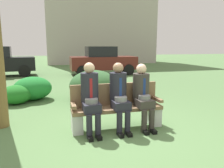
% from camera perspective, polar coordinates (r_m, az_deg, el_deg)
% --- Properties ---
extents(ground_plane, '(80.00, 80.00, 0.00)m').
position_cam_1_polar(ground_plane, '(4.24, 2.73, -12.89)').
color(ground_plane, '#517544').
extents(park_bench, '(1.84, 0.44, 0.90)m').
position_cam_1_polar(park_bench, '(4.39, 1.20, -6.30)').
color(park_bench, brown).
rests_on(park_bench, ground).
extents(seated_man_left, '(0.34, 0.72, 1.35)m').
position_cam_1_polar(seated_man_left, '(4.06, -5.80, -2.84)').
color(seated_man_left, '#23232D').
rests_on(seated_man_left, ground).
extents(seated_man_middle, '(0.34, 0.72, 1.34)m').
position_cam_1_polar(seated_man_middle, '(4.19, 1.92, -2.49)').
color(seated_man_middle, '#23232D').
rests_on(seated_man_middle, ground).
extents(seated_man_right, '(0.34, 0.72, 1.31)m').
position_cam_1_polar(seated_man_right, '(4.37, 8.23, -2.32)').
color(seated_man_right, '#38332D').
rests_on(seated_man_right, ground).
extents(shrub_near_bench, '(1.17, 1.07, 0.73)m').
position_cam_1_polar(shrub_near_bench, '(7.12, -20.52, -1.09)').
color(shrub_near_bench, '#1E7A2D').
rests_on(shrub_near_bench, ground).
extents(shrub_mid_lawn, '(1.51, 1.38, 0.94)m').
position_cam_1_polar(shrub_mid_lawn, '(6.60, -4.88, -0.37)').
color(shrub_mid_lawn, '#325D30').
rests_on(shrub_mid_lawn, ground).
extents(shrub_far_lawn, '(0.88, 0.81, 0.55)m').
position_cam_1_polar(shrub_far_lawn, '(6.81, -24.37, -2.59)').
color(shrub_far_lawn, '#1F7022').
rests_on(shrub_far_lawn, ground).
extents(parked_car_far, '(3.91, 1.72, 1.68)m').
position_cam_1_polar(parked_car_far, '(12.89, -2.50, 6.29)').
color(parked_car_far, '#591E19').
rests_on(parked_car_far, ground).
extents(building_backdrop, '(11.44, 6.60, 11.33)m').
position_cam_1_polar(building_backdrop, '(24.27, -3.69, 19.45)').
color(building_backdrop, '#B8ADA5').
rests_on(building_backdrop, ground).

